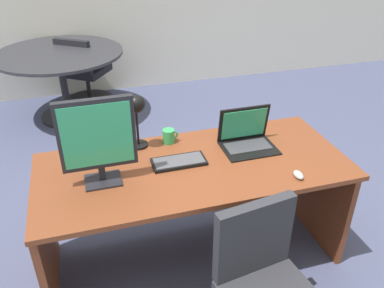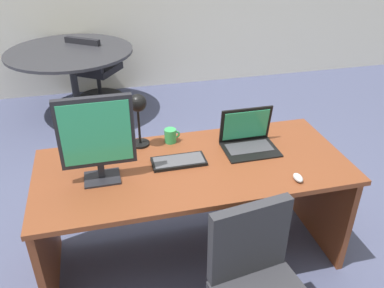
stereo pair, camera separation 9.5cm
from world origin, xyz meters
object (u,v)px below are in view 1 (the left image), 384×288
laptop (246,134)px  meeting_table (61,68)px  desk_lamp (137,111)px  keyboard (179,162)px  desk (191,189)px  coffee_mug (169,136)px  mouse (298,175)px  monitor (97,138)px  meeting_chair_near (85,77)px

laptop → meeting_table: bearing=116.2°
desk_lamp → keyboard: bearing=-51.7°
desk → desk_lamp: bearing=140.1°
laptop → meeting_table: size_ratio=0.25×
desk → coffee_mug: 0.37m
meeting_table → laptop: bearing=-63.8°
desk → mouse: 0.68m
laptop → mouse: (0.14, -0.44, -0.06)m
meeting_table → monitor: bearing=-84.8°
meeting_chair_near → desk: bearing=-79.2°
mouse → meeting_table: (-1.30, 2.78, -0.18)m
desk → meeting_table: size_ratio=1.37×
desk → keyboard: size_ratio=5.75×
coffee_mug → desk_lamp: bearing=-176.3°
mouse → meeting_chair_near: meeting_chair_near is taller
desk → laptop: 0.50m
keyboard → mouse: 0.70m
laptop → desk_lamp: bearing=167.3°
mouse → desk_lamp: size_ratio=0.23×
desk_lamp → meeting_chair_near: desk_lamp is taller
keyboard → meeting_table: size_ratio=0.24×
desk_lamp → meeting_chair_near: (-0.25, 2.53, -0.67)m
monitor → laptop: bearing=9.7°
keyboard → meeting_table: (-0.68, 2.44, -0.18)m
monitor → mouse: (1.07, -0.28, -0.26)m
monitor → laptop: size_ratio=1.49×
laptop → keyboard: (-0.47, -0.10, -0.07)m
monitor → laptop: 0.96m
coffee_mug → meeting_chair_near: 2.60m
coffee_mug → keyboard: bearing=-90.6°
desk → mouse: (0.53, -0.35, 0.24)m
desk → mouse: bearing=-33.7°
laptop → meeting_table: (-1.15, 2.34, -0.24)m
coffee_mug → desk: bearing=-72.1°
monitor → laptop: monitor is taller
desk_lamp → meeting_chair_near: 2.63m
desk_lamp → meeting_chair_near: size_ratio=0.44×
desk_lamp → coffee_mug: desk_lamp is taller
laptop → coffee_mug: size_ratio=3.28×
coffee_mug → meeting_table: (-0.69, 2.18, -0.21)m
keyboard → desk_lamp: size_ratio=0.89×
meeting_table → desk: bearing=-72.5°
meeting_chair_near → keyboard: bearing=-80.9°
laptop → keyboard: laptop is taller
desk → keyboard: keyboard is taller
monitor → meeting_chair_near: bearing=89.8°
desk_lamp → coffee_mug: (0.20, 0.01, -0.22)m
desk → coffee_mug: size_ratio=18.09×
monitor → desk_lamp: bearing=50.1°
meeting_table → meeting_chair_near: meeting_chair_near is taller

